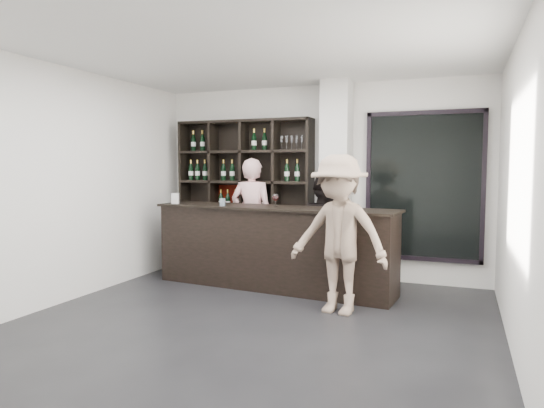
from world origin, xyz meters
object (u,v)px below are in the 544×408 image
at_px(tasting_counter, 273,247).
at_px(taster_pink, 252,217).
at_px(wine_shelf, 244,197).
at_px(customer, 339,234).
at_px(taster_black, 323,229).

bearing_deg(tasting_counter, taster_pink, 137.83).
relative_size(wine_shelf, customer, 1.32).
relative_size(tasting_counter, taster_black, 2.21).
distance_m(tasting_counter, taster_pink, 0.95).
height_order(wine_shelf, tasting_counter, wine_shelf).
xyz_separation_m(tasting_counter, taster_pink, (-0.60, 0.65, 0.34)).
relative_size(taster_black, customer, 0.86).
relative_size(taster_pink, customer, 1.00).
bearing_deg(tasting_counter, wine_shelf, 139.59).
height_order(taster_pink, taster_black, taster_pink).
bearing_deg(taster_pink, taster_black, 168.28).
distance_m(taster_pink, customer, 2.22).
bearing_deg(customer, taster_pink, 150.07).
height_order(tasting_counter, customer, customer).
xyz_separation_m(wine_shelf, taster_black, (1.36, -0.27, -0.42)).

